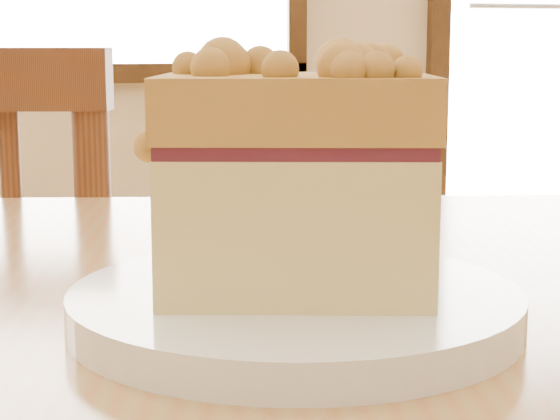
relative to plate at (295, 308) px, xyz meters
name	(u,v)px	position (x,y,z in m)	size (l,w,h in m)	color
plate	(295,308)	(0.00, 0.00, 0.00)	(0.22, 0.22, 0.02)	white
cake_slice	(295,170)	(0.00, 0.00, 0.07)	(0.15, 0.13, 0.12)	#F6E78B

